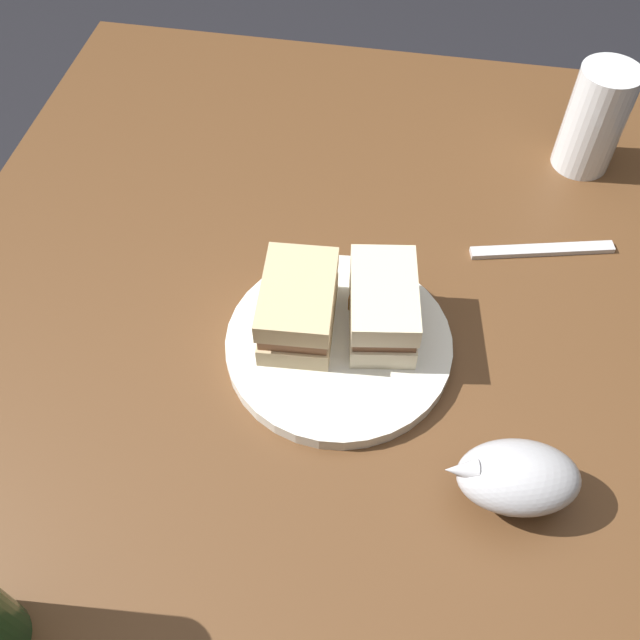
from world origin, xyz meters
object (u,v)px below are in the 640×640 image
(pint_glass, at_px, (592,126))
(gravy_boat, at_px, (517,477))
(sandwich_half_right, at_px, (297,306))
(fork, at_px, (542,250))
(plate, at_px, (339,344))
(sandwich_half_left, at_px, (383,307))

(pint_glass, height_order, gravy_boat, pint_glass)
(sandwich_half_right, height_order, fork, sandwich_half_right)
(pint_glass, bearing_deg, sandwich_half_right, 137.31)
(gravy_boat, bearing_deg, plate, 53.11)
(plate, bearing_deg, gravy_boat, -126.89)
(plate, relative_size, pint_glass, 1.73)
(fork, bearing_deg, gravy_boat, -109.87)
(sandwich_half_right, xyz_separation_m, pint_glass, (0.36, -0.33, 0.01))
(plate, xyz_separation_m, fork, (0.19, -0.23, -0.01))
(plate, xyz_separation_m, pint_glass, (0.37, -0.28, 0.05))
(pint_glass, bearing_deg, plate, 142.86)
(gravy_boat, bearing_deg, pint_glass, -9.89)
(sandwich_half_left, relative_size, gravy_boat, 0.96)
(sandwich_half_right, xyz_separation_m, fork, (0.18, -0.28, -0.05))
(plate, bearing_deg, sandwich_half_right, 75.61)
(plate, height_order, pint_glass, pint_glass)
(sandwich_half_right, height_order, gravy_boat, sandwich_half_right)
(plate, bearing_deg, sandwich_half_left, -58.04)
(sandwich_half_right, bearing_deg, pint_glass, -42.69)
(plate, bearing_deg, fork, -50.10)
(sandwich_half_left, height_order, fork, sandwich_half_left)
(pint_glass, height_order, fork, pint_glass)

